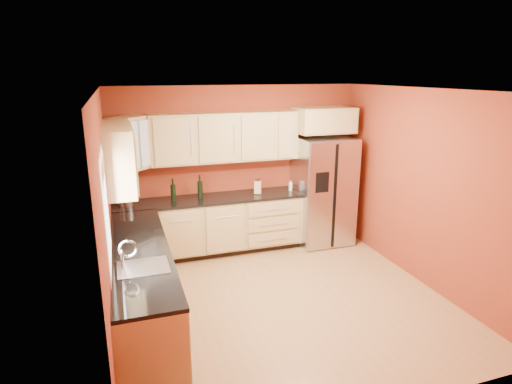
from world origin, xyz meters
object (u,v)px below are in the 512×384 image
Objects in this scene: knife_block at (258,187)px; soap_dispenser at (291,186)px; canister_left at (123,198)px; wine_bottle_a at (200,187)px; refrigerator at (323,191)px.

soap_dispenser is (0.57, 0.01, -0.02)m from knife_block.
canister_left is 0.61× the size of wine_bottle_a.
knife_block is at bearing 176.99° from refrigerator.
refrigerator reaches higher than knife_block.
canister_left is 1.06× the size of knife_block.
refrigerator is at bearing -7.14° from soap_dispenser.
refrigerator is at bearing -1.41° from canister_left.
knife_block reaches higher than soap_dispenser.
refrigerator reaches higher than soap_dispenser.
canister_left is (-3.17, 0.08, 0.14)m from refrigerator.
knife_block is (-1.12, 0.06, 0.13)m from refrigerator.
wine_bottle_a reaches higher than soap_dispenser.
refrigerator is at bearing -3.21° from wine_bottle_a.
wine_bottle_a is at bearing 1.81° from canister_left.
refrigerator reaches higher than wine_bottle_a.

